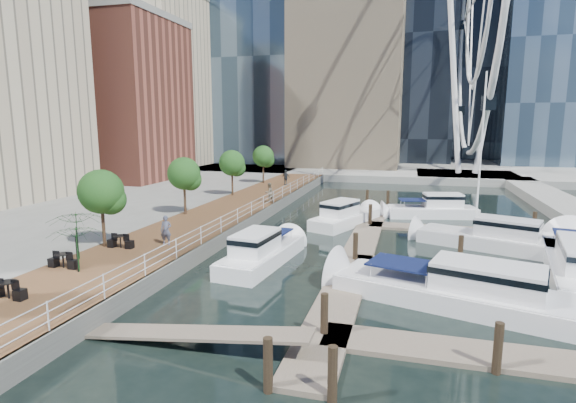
# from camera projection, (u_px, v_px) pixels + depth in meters

# --- Properties ---
(ground) EXTENTS (520.00, 520.00, 0.00)m
(ground) POSITION_uv_depth(u_px,v_px,m) (266.00, 309.00, 20.13)
(ground) COLOR black
(ground) RESTS_ON ground
(boardwalk) EXTENTS (6.00, 60.00, 1.00)m
(boardwalk) POSITION_uv_depth(u_px,v_px,m) (218.00, 219.00, 36.63)
(boardwalk) COLOR brown
(boardwalk) RESTS_ON ground
(seawall) EXTENTS (0.25, 60.00, 1.00)m
(seawall) POSITION_uv_depth(u_px,v_px,m) (253.00, 221.00, 35.85)
(seawall) COLOR #595954
(seawall) RESTS_ON ground
(land_far) EXTENTS (200.00, 114.00, 1.00)m
(land_far) POSITION_uv_depth(u_px,v_px,m) (387.00, 154.00, 117.00)
(land_far) COLOR gray
(land_far) RESTS_ON ground
(pier) EXTENTS (14.00, 12.00, 1.00)m
(pier) POSITION_uv_depth(u_px,v_px,m) (466.00, 177.00, 65.85)
(pier) COLOR gray
(pier) RESTS_ON ground
(railing) EXTENTS (0.10, 60.00, 1.05)m
(railing) POSITION_uv_depth(u_px,v_px,m) (252.00, 209.00, 35.70)
(railing) COLOR white
(railing) RESTS_ON boardwalk
(floating_docks) EXTENTS (16.00, 34.00, 2.60)m
(floating_docks) POSITION_uv_depth(u_px,v_px,m) (440.00, 251.00, 27.47)
(floating_docks) COLOR #6D6051
(floating_docks) RESTS_ON ground
(midrise_condos) EXTENTS (19.00, 67.00, 28.00)m
(midrise_condos) POSITION_uv_depth(u_px,v_px,m) (61.00, 78.00, 52.02)
(midrise_condos) COLOR #BCAD8E
(midrise_condos) RESTS_ON ground
(street_trees) EXTENTS (2.60, 42.60, 4.60)m
(street_trees) POSITION_uv_depth(u_px,v_px,m) (184.00, 174.00, 35.65)
(street_trees) COLOR #3F2B1C
(street_trees) RESTS_ON ground
(cafe_tables) EXTENTS (2.50, 13.70, 0.74)m
(cafe_tables) POSITION_uv_depth(u_px,v_px,m) (38.00, 274.00, 20.68)
(cafe_tables) COLOR black
(cafe_tables) RESTS_ON ground
(yacht_foreground) EXTENTS (12.39, 6.41, 2.15)m
(yacht_foreground) POSITION_uv_depth(u_px,v_px,m) (454.00, 304.00, 20.65)
(yacht_foreground) COLOR white
(yacht_foreground) RESTS_ON ground
(pedestrian_near) EXTENTS (0.74, 0.57, 1.79)m
(pedestrian_near) POSITION_uv_depth(u_px,v_px,m) (166.00, 230.00, 26.92)
(pedestrian_near) COLOR #53596F
(pedestrian_near) RESTS_ON boardwalk
(pedestrian_mid) EXTENTS (1.05, 1.11, 1.80)m
(pedestrian_mid) POSITION_uv_depth(u_px,v_px,m) (269.00, 193.00, 41.64)
(pedestrian_mid) COLOR #86755C
(pedestrian_mid) RESTS_ON boardwalk
(pedestrian_far) EXTENTS (1.16, 0.75, 1.84)m
(pedestrian_far) POSITION_uv_depth(u_px,v_px,m) (286.00, 177.00, 53.11)
(pedestrian_far) COLOR #2E3339
(pedestrian_far) RESTS_ON boardwalk
(moored_yachts) EXTENTS (22.39, 37.57, 11.50)m
(moored_yachts) POSITION_uv_depth(u_px,v_px,m) (468.00, 257.00, 28.03)
(moored_yachts) COLOR silver
(moored_yachts) RESTS_ON ground
(cafe_seating) EXTENTS (4.69, 14.01, 2.61)m
(cafe_seating) POSITION_uv_depth(u_px,v_px,m) (37.00, 255.00, 20.72)
(cafe_seating) COLOR #0F3A10
(cafe_seating) RESTS_ON ground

